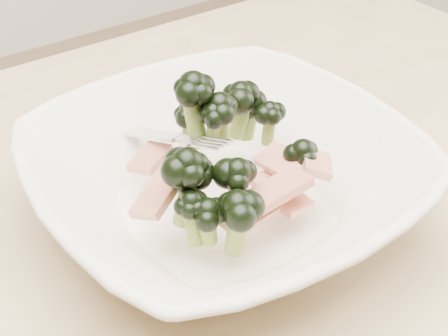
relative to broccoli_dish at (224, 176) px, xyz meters
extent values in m
cube|color=tan|center=(-0.07, -0.02, -0.06)|extent=(1.20, 0.80, 0.04)
cylinder|color=tan|center=(0.48, 0.33, -0.44)|extent=(0.06, 0.06, 0.71)
imported|color=beige|center=(0.00, 0.00, 0.00)|extent=(0.32, 0.32, 0.08)
cylinder|color=#5A6F25|center=(0.00, 0.01, 0.04)|extent=(0.01, 0.02, 0.03)
ellipsoid|color=black|center=(0.00, 0.01, 0.06)|extent=(0.03, 0.03, 0.02)
cylinder|color=#5A6F25|center=(-0.05, -0.05, 0.01)|extent=(0.02, 0.02, 0.03)
ellipsoid|color=black|center=(-0.05, -0.05, 0.02)|extent=(0.03, 0.03, 0.03)
cylinder|color=#5A6F25|center=(-0.01, 0.03, 0.04)|extent=(0.02, 0.02, 0.05)
ellipsoid|color=black|center=(-0.01, 0.03, 0.08)|extent=(0.04, 0.04, 0.03)
cylinder|color=#5A6F25|center=(-0.04, -0.07, 0.01)|extent=(0.02, 0.02, 0.04)
ellipsoid|color=black|center=(-0.04, -0.07, 0.03)|extent=(0.04, 0.04, 0.03)
cylinder|color=#5A6F25|center=(0.06, 0.02, 0.02)|extent=(0.01, 0.01, 0.03)
ellipsoid|color=black|center=(0.06, 0.02, 0.03)|extent=(0.03, 0.03, 0.02)
cylinder|color=#5A6F25|center=(-0.05, -0.03, 0.02)|extent=(0.03, 0.02, 0.05)
ellipsoid|color=black|center=(-0.05, -0.03, 0.05)|extent=(0.04, 0.04, 0.03)
cylinder|color=#5A6F25|center=(0.01, 0.01, 0.04)|extent=(0.01, 0.02, 0.03)
ellipsoid|color=black|center=(0.01, 0.01, 0.06)|extent=(0.04, 0.04, 0.03)
cylinder|color=#5A6F25|center=(0.05, 0.04, 0.02)|extent=(0.02, 0.02, 0.04)
ellipsoid|color=black|center=(0.05, 0.04, 0.05)|extent=(0.04, 0.04, 0.03)
cylinder|color=#5A6F25|center=(0.01, 0.07, 0.00)|extent=(0.02, 0.01, 0.03)
ellipsoid|color=black|center=(0.01, 0.07, 0.02)|extent=(0.03, 0.03, 0.02)
cylinder|color=#5A6F25|center=(-0.04, -0.02, 0.02)|extent=(0.02, 0.02, 0.03)
ellipsoid|color=black|center=(-0.04, -0.02, 0.04)|extent=(0.04, 0.04, 0.03)
cylinder|color=#5A6F25|center=(0.05, -0.04, 0.00)|extent=(0.02, 0.01, 0.03)
ellipsoid|color=black|center=(0.05, -0.04, 0.02)|extent=(0.03, 0.03, 0.03)
cylinder|color=#5A6F25|center=(-0.06, -0.04, 0.01)|extent=(0.01, 0.02, 0.04)
ellipsoid|color=black|center=(-0.06, -0.04, 0.03)|extent=(0.03, 0.03, 0.02)
cylinder|color=#5A6F25|center=(-0.02, -0.04, 0.02)|extent=(0.02, 0.02, 0.03)
ellipsoid|color=black|center=(-0.02, -0.04, 0.04)|extent=(0.04, 0.04, 0.03)
cylinder|color=#5A6F25|center=(0.06, 0.05, 0.01)|extent=(0.02, 0.02, 0.04)
ellipsoid|color=black|center=(0.06, 0.05, 0.04)|extent=(0.04, 0.04, 0.03)
cylinder|color=#5A6F25|center=(0.06, 0.04, 0.01)|extent=(0.02, 0.02, 0.04)
ellipsoid|color=black|center=(0.06, 0.04, 0.03)|extent=(0.03, 0.03, 0.03)
cube|color=maroon|center=(0.06, -0.05, 0.02)|extent=(0.04, 0.04, 0.02)
cube|color=maroon|center=(0.02, -0.04, 0.00)|extent=(0.03, 0.05, 0.01)
cube|color=maroon|center=(-0.07, -0.01, 0.02)|extent=(0.06, 0.05, 0.02)
cube|color=maroon|center=(-0.04, 0.06, 0.00)|extent=(0.05, 0.04, 0.01)
cube|color=maroon|center=(-0.01, -0.05, 0.00)|extent=(0.06, 0.04, 0.02)
cube|color=maroon|center=(0.01, -0.06, 0.02)|extent=(0.06, 0.03, 0.02)
cube|color=maroon|center=(0.04, -0.03, 0.01)|extent=(0.03, 0.05, 0.02)
camera|label=1|loc=(-0.25, -0.34, 0.32)|focal=50.00mm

